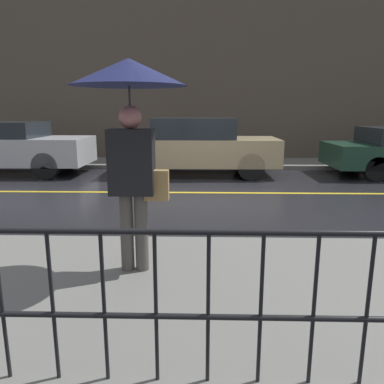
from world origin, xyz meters
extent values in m
plane|color=black|center=(0.00, 0.00, 0.00)|extent=(80.00, 80.00, 0.00)
cube|color=slate|center=(0.00, -4.66, 0.06)|extent=(28.00, 2.90, 0.12)
cube|color=slate|center=(0.00, 4.18, 0.06)|extent=(28.00, 1.95, 0.12)
cube|color=gold|center=(0.00, 0.00, 0.00)|extent=(25.20, 0.12, 0.01)
cube|color=#4C4238|center=(0.00, 5.30, 3.25)|extent=(28.00, 0.30, 6.50)
cylinder|color=black|center=(0.00, -5.85, 1.07)|extent=(12.00, 0.04, 0.04)
cylinder|color=black|center=(0.00, -5.85, 0.55)|extent=(12.00, 0.04, 0.04)
cylinder|color=black|center=(-1.23, -5.85, 0.60)|extent=(0.02, 0.02, 0.95)
cylinder|color=black|center=(-0.92, -5.85, 0.60)|extent=(0.02, 0.02, 0.95)
cylinder|color=black|center=(-0.62, -5.85, 0.60)|extent=(0.02, 0.02, 0.95)
cylinder|color=black|center=(-0.31, -5.85, 0.60)|extent=(0.02, 0.02, 0.95)
cylinder|color=black|center=(0.00, -5.85, 0.60)|extent=(0.02, 0.02, 0.95)
cylinder|color=black|center=(0.31, -5.85, 0.60)|extent=(0.02, 0.02, 0.95)
cylinder|color=black|center=(0.62, -5.85, 0.60)|extent=(0.02, 0.02, 0.95)
cylinder|color=black|center=(0.92, -5.85, 0.60)|extent=(0.02, 0.02, 0.95)
cylinder|color=#4C4742|center=(-0.81, -4.23, 0.52)|extent=(0.13, 0.13, 0.81)
cylinder|color=#4C4742|center=(-0.66, -4.23, 0.52)|extent=(0.13, 0.13, 0.81)
cube|color=black|center=(-0.73, -4.23, 1.24)|extent=(0.44, 0.26, 0.64)
sphere|color=#B26C65|center=(-0.73, -4.23, 1.67)|extent=(0.22, 0.22, 0.22)
cylinder|color=#262628|center=(-0.73, -4.23, 1.61)|extent=(0.02, 0.02, 0.72)
cone|color=#191E4C|center=(-0.73, -4.23, 2.09)|extent=(1.10, 1.10, 0.25)
cube|color=#9E7A47|center=(-0.49, -4.23, 1.02)|extent=(0.24, 0.12, 0.30)
cube|color=#B2B5BA|center=(-5.47, 2.29, 0.65)|extent=(4.58, 1.77, 0.72)
cylinder|color=black|center=(-4.05, 3.07, 0.34)|extent=(0.69, 0.22, 0.69)
cylinder|color=black|center=(-4.05, 1.52, 0.34)|extent=(0.69, 0.22, 0.69)
cube|color=tan|center=(-0.10, 2.29, 0.65)|extent=(4.15, 1.76, 0.71)
cube|color=#1E2328|center=(-0.26, 2.29, 1.27)|extent=(2.16, 1.62, 0.54)
cylinder|color=black|center=(1.19, 3.06, 0.34)|extent=(0.69, 0.22, 0.69)
cylinder|color=black|center=(1.19, 1.52, 0.34)|extent=(0.69, 0.22, 0.69)
cylinder|color=black|center=(-1.38, 3.06, 0.34)|extent=(0.69, 0.22, 0.69)
cylinder|color=black|center=(-1.38, 1.52, 0.34)|extent=(0.69, 0.22, 0.69)
cylinder|color=black|center=(4.29, 3.12, 0.31)|extent=(0.62, 0.22, 0.62)
cylinder|color=black|center=(4.29, 1.47, 0.31)|extent=(0.62, 0.22, 0.62)
camera|label=1|loc=(-0.04, -7.85, 1.74)|focal=35.00mm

